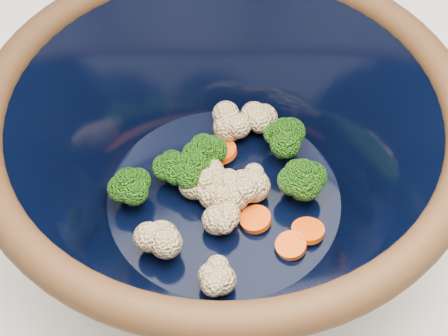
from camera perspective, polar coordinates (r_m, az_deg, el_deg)
The scene contains 2 objects.
mixing_bowl at distance 0.55m, azimuth 0.00°, elevation 1.11°, with size 0.41×0.41×0.18m.
vegetable_pile at distance 0.59m, azimuth -0.08°, elevation -0.60°, with size 0.20×0.19×0.05m.
Camera 1 is at (-0.17, -0.34, 1.42)m, focal length 50.00 mm.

